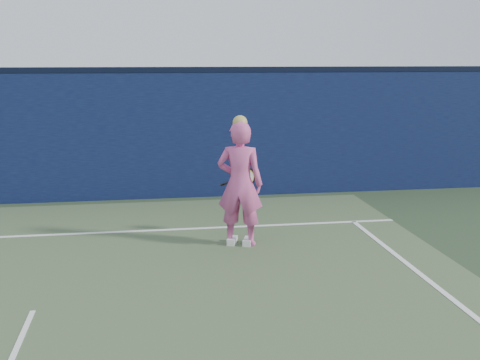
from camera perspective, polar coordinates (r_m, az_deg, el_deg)
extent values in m
plane|color=#2C4027|center=(6.36, -20.62, -15.25)|extent=(80.00, 80.00, 0.00)
cube|color=#0C1136|center=(12.23, -15.06, 3.95)|extent=(24.00, 0.40, 2.50)
cube|color=black|center=(12.14, -15.39, 10.04)|extent=(24.00, 0.42, 0.10)
imported|color=#D25195|center=(8.95, 0.00, -0.37)|extent=(0.79, 0.65, 1.88)
sphere|color=tan|center=(8.80, 0.00, 5.44)|extent=(0.22, 0.22, 0.22)
cube|color=white|center=(9.15, 0.74, -5.85)|extent=(0.20, 0.30, 0.10)
cube|color=white|center=(9.19, -0.74, -5.78)|extent=(0.20, 0.30, 0.10)
torus|color=black|center=(9.43, 0.66, 0.28)|extent=(0.31, 0.15, 0.31)
torus|color=#B2BF12|center=(9.43, 0.66, 0.28)|extent=(0.25, 0.12, 0.25)
cylinder|color=beige|center=(9.43, 0.66, 0.28)|extent=(0.25, 0.11, 0.25)
cylinder|color=black|center=(9.41, -0.73, -0.13)|extent=(0.28, 0.08, 0.10)
cylinder|color=black|center=(9.40, -1.53, -0.39)|extent=(0.13, 0.06, 0.07)
cube|color=white|center=(10.05, -16.14, -4.95)|extent=(11.00, 0.08, 0.01)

